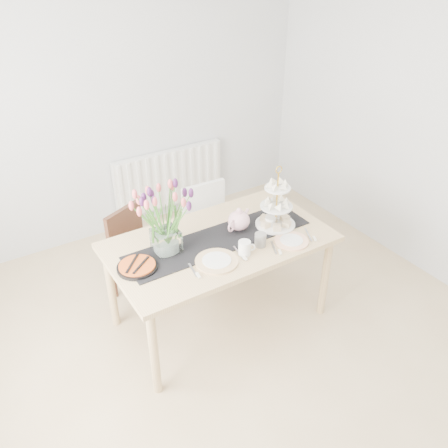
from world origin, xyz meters
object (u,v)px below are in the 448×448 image
dining_table (220,249)px  chair_white (210,224)px  mug_white (244,248)px  teapot (239,220)px  cream_jug (270,222)px  plate_left (217,261)px  chair_brown (135,247)px  cake_stand (276,211)px  tulip_vase (164,209)px  tart_tin (137,267)px  mug_grey (260,240)px  radiator (170,178)px  plate_right (291,241)px

dining_table → chair_white: bearing=65.6°
chair_white → mug_white: (-0.23, -0.86, 0.33)m
chair_white → teapot: (-0.09, -0.58, 0.36)m
cream_jug → plate_left: (-0.58, -0.17, -0.03)m
chair_brown → cake_stand: (0.86, -0.73, 0.43)m
dining_table → plate_left: bearing=-125.9°
tulip_vase → cake_stand: 0.88m
cream_jug → teapot: bearing=171.9°
chair_brown → mug_white: bearing=-88.3°
cream_jug → mug_white: 0.42m
cake_stand → chair_white: bearing=104.8°
tart_tin → dining_table: bearing=0.2°
mug_grey → plate_left: mug_grey is taller
mug_white → dining_table: bearing=125.7°
cake_stand → plate_left: 0.65m
cream_jug → plate_left: cream_jug is taller
teapot → mug_white: size_ratio=2.56×
mug_grey → plate_left: bearing=158.0°
chair_white → plate_left: (-0.44, -0.83, 0.29)m
radiator → plate_left: bearing=-106.8°
cream_jug → plate_left: 0.60m
chair_brown → plate_right: bearing=-74.2°
chair_white → mug_white: size_ratio=7.96×
chair_brown → teapot: bearing=-71.6°
tart_tin → mug_white: bearing=-19.0°
tart_tin → plate_left: 0.53m
teapot → plate_left: 0.44m
chair_white → mug_grey: (-0.07, -0.83, 0.33)m
dining_table → chair_white: chair_white is taller
tulip_vase → chair_white: bearing=39.2°
cake_stand → mug_grey: size_ratio=4.51×
tulip_vase → plate_left: (0.23, -0.29, -0.34)m
dining_table → mug_white: mug_white is taller
plate_right → chair_white: bearing=99.1°
tart_tin → mug_grey: mug_grey is taller
tart_tin → plate_left: (0.48, -0.22, -0.01)m
cake_stand → plate_left: bearing=-165.5°
tulip_vase → tart_tin: tulip_vase is taller
dining_table → tulip_vase: bearing=169.5°
plate_left → mug_white: bearing=-6.0°
dining_table → mug_grey: mug_grey is taller
chair_white → plate_right: bearing=-79.2°
tulip_vase → tart_tin: size_ratio=2.32×
chair_white → tulip_vase: size_ratio=1.30×
teapot → mug_white: bearing=-139.9°
plate_left → tart_tin: bearing=155.7°
tulip_vase → teapot: size_ratio=2.40×
plate_left → plate_right: (0.58, -0.08, -0.00)m
cream_jug → plate_right: (0.01, -0.25, -0.03)m
tulip_vase → plate_right: 0.95m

